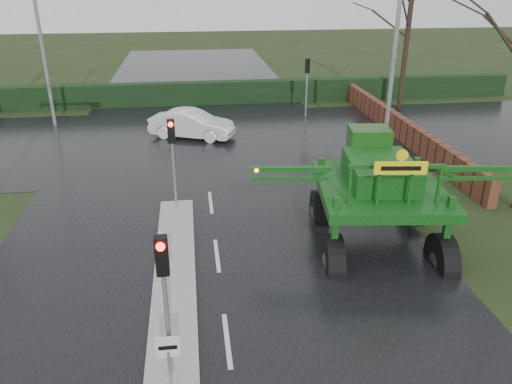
{
  "coord_description": "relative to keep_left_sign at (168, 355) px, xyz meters",
  "views": [
    {
      "loc": [
        -0.58,
        -9.65,
        8.21
      ],
      "look_at": [
        1.29,
        4.31,
        2.0
      ],
      "focal_mm": 35.0,
      "sensor_mm": 36.0,
      "label": 1
    }
  ],
  "objects": [
    {
      "name": "keep_left_sign",
      "position": [
        0.0,
        0.0,
        0.0
      ],
      "size": [
        0.5,
        0.07,
        1.35
      ],
      "color": "gray",
      "rests_on": "ground"
    },
    {
      "name": "median_island",
      "position": [
        0.0,
        4.5,
        -0.97
      ],
      "size": [
        1.2,
        10.0,
        0.16
      ],
      "primitive_type": "cube",
      "color": "gray",
      "rests_on": "ground"
    },
    {
      "name": "white_sedan",
      "position": [
        0.74,
        18.01,
        -1.06
      ],
      "size": [
        4.75,
        3.18,
        1.48
      ],
      "primitive_type": "imported",
      "rotation": [
        0.0,
        0.0,
        1.17
      ],
      "color": "silver",
      "rests_on": "ground"
    },
    {
      "name": "road_cross",
      "position": [
        1.3,
        17.5,
        -1.05
      ],
      "size": [
        80.0,
        12.0,
        0.02
      ],
      "primitive_type": "cube",
      "color": "black",
      "rests_on": "ground"
    },
    {
      "name": "street_light_left_far",
      "position": [
        -6.89,
        21.5,
        4.93
      ],
      "size": [
        3.85,
        0.3,
        10.0
      ],
      "color": "gray",
      "rests_on": "ground"
    },
    {
      "name": "brick_wall",
      "position": [
        11.8,
        17.5,
        -0.46
      ],
      "size": [
        0.4,
        20.0,
        1.2
      ],
      "primitive_type": "cube",
      "color": "#592D1E",
      "rests_on": "ground"
    },
    {
      "name": "tree_right_far",
      "position": [
        14.3,
        22.5,
        5.44
      ],
      "size": [
        7.0,
        7.0,
        12.05
      ],
      "color": "black",
      "rests_on": "ground"
    },
    {
      "name": "ground",
      "position": [
        1.3,
        1.5,
        -1.06
      ],
      "size": [
        140.0,
        140.0,
        0.0
      ],
      "primitive_type": "plane",
      "color": "black",
      "rests_on": "ground"
    },
    {
      "name": "traffic_signal_far",
      "position": [
        7.8,
        21.51,
        1.53
      ],
      "size": [
        0.26,
        0.33,
        3.52
      ],
      "rotation": [
        0.0,
        0.0,
        3.14
      ],
      "color": "gray",
      "rests_on": "ground"
    },
    {
      "name": "hedge_row",
      "position": [
        1.3,
        25.5,
        -0.31
      ],
      "size": [
        44.0,
        0.9,
        1.5
      ],
      "primitive_type": "cube",
      "color": "black",
      "rests_on": "ground"
    },
    {
      "name": "traffic_signal_near",
      "position": [
        0.0,
        0.49,
        1.53
      ],
      "size": [
        0.26,
        0.33,
        3.52
      ],
      "color": "gray",
      "rests_on": "ground"
    },
    {
      "name": "crop_sprayer",
      "position": [
        4.83,
        4.79,
        1.16
      ],
      "size": [
        8.36,
        5.67,
        4.69
      ],
      "rotation": [
        0.0,
        0.0,
        -0.12
      ],
      "color": "black",
      "rests_on": "ground"
    },
    {
      "name": "road_main",
      "position": [
        1.3,
        11.5,
        -1.05
      ],
      "size": [
        14.0,
        80.0,
        0.02
      ],
      "primitive_type": "cube",
      "color": "black",
      "rests_on": "ground"
    },
    {
      "name": "street_light_right",
      "position": [
        9.49,
        13.5,
        4.93
      ],
      "size": [
        3.85,
        0.3,
        10.0
      ],
      "color": "gray",
      "rests_on": "ground"
    },
    {
      "name": "traffic_signal_mid",
      "position": [
        0.0,
        8.99,
        1.53
      ],
      "size": [
        0.26,
        0.33,
        3.52
      ],
      "color": "gray",
      "rests_on": "ground"
    }
  ]
}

